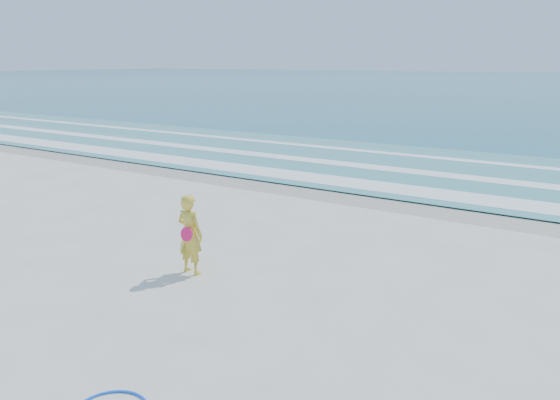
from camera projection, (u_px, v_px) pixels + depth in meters
The scene contains 7 objects.
ground at pixel (120, 303), 9.11m from camera, with size 400.00×400.00×0.00m, color silver.
wet_sand at pixel (353, 195), 16.43m from camera, with size 400.00×2.40×0.00m, color #B2A893.
shallow at pixel (410, 167), 20.49m from camera, with size 400.00×10.00×0.01m, color #59B7AD.
foam_near at pixel (370, 185), 17.48m from camera, with size 400.00×1.40×0.01m, color white.
foam_mid at pixel (403, 170), 19.84m from camera, with size 400.00×0.90×0.01m, color white.
foam_far at pixel (431, 157), 22.53m from camera, with size 400.00×0.60×0.01m, color white.
woman at pixel (190, 234), 10.21m from camera, with size 0.57×0.41×1.54m.
Camera 1 is at (6.80, -5.60, 3.93)m, focal length 35.00 mm.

